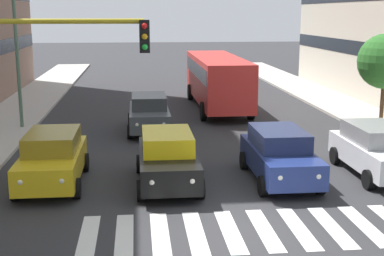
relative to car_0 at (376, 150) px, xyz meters
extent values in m
plane|color=#2D2D30|center=(5.39, 4.33, -0.89)|extent=(180.00, 180.00, 0.00)
cube|color=silver|center=(2.24, 4.33, -0.88)|extent=(0.45, 2.80, 0.01)
cube|color=silver|center=(3.14, 4.33, -0.88)|extent=(0.45, 2.80, 0.01)
cube|color=silver|center=(4.04, 4.33, -0.88)|extent=(0.45, 2.80, 0.01)
cube|color=silver|center=(4.94, 4.33, -0.88)|extent=(0.45, 2.80, 0.01)
cube|color=silver|center=(5.84, 4.33, -0.88)|extent=(0.45, 2.80, 0.01)
cube|color=silver|center=(6.74, 4.33, -0.88)|extent=(0.45, 2.80, 0.01)
cube|color=silver|center=(7.64, 4.33, -0.88)|extent=(0.45, 2.80, 0.01)
cube|color=silver|center=(8.54, 4.33, -0.88)|extent=(0.45, 2.80, 0.01)
cube|color=silver|center=(9.44, 4.33, -0.88)|extent=(0.45, 2.80, 0.01)
cube|color=silver|center=(0.00, 0.05, -0.17)|extent=(1.80, 4.40, 0.80)
cube|color=gray|center=(0.00, -0.15, 0.53)|extent=(1.58, 2.46, 0.60)
cylinder|color=black|center=(0.90, 1.50, -0.57)|extent=(0.22, 0.64, 0.64)
cylinder|color=black|center=(-0.90, -1.40, -0.57)|extent=(0.22, 0.64, 0.64)
cylinder|color=black|center=(0.90, -1.40, -0.57)|extent=(0.22, 0.64, 0.64)
cube|color=navy|center=(3.48, 0.34, -0.17)|extent=(1.80, 4.40, 0.80)
cube|color=#1D2547|center=(3.48, 0.14, 0.53)|extent=(1.58, 2.46, 0.60)
cylinder|color=black|center=(2.58, 1.79, -0.57)|extent=(0.22, 0.64, 0.64)
cylinder|color=black|center=(4.38, 1.79, -0.57)|extent=(0.22, 0.64, 0.64)
cylinder|color=black|center=(2.58, -1.11, -0.57)|extent=(0.22, 0.64, 0.64)
cylinder|color=black|center=(4.38, -1.11, -0.57)|extent=(0.22, 0.64, 0.64)
sphere|color=white|center=(2.91, 2.49, -0.09)|extent=(0.18, 0.18, 0.18)
sphere|color=white|center=(4.06, 2.49, -0.09)|extent=(0.18, 0.18, 0.18)
cube|color=black|center=(7.21, 0.38, -0.17)|extent=(1.80, 4.40, 0.80)
cube|color=yellow|center=(7.21, 0.18, 0.53)|extent=(1.58, 2.46, 0.60)
cylinder|color=black|center=(6.31, 1.83, -0.57)|extent=(0.22, 0.64, 0.64)
cylinder|color=black|center=(8.11, 1.83, -0.57)|extent=(0.22, 0.64, 0.64)
cylinder|color=black|center=(6.31, -1.07, -0.57)|extent=(0.22, 0.64, 0.64)
cylinder|color=black|center=(8.11, -1.07, -0.57)|extent=(0.22, 0.64, 0.64)
sphere|color=white|center=(6.63, 2.53, -0.09)|extent=(0.18, 0.18, 0.18)
sphere|color=white|center=(7.78, 2.53, -0.09)|extent=(0.18, 0.18, 0.18)
cube|color=gold|center=(10.92, -0.02, -0.17)|extent=(1.80, 4.40, 0.80)
cube|color=olive|center=(10.92, -0.22, 0.53)|extent=(1.58, 2.46, 0.60)
cylinder|color=black|center=(10.02, 1.43, -0.57)|extent=(0.22, 0.64, 0.64)
cylinder|color=black|center=(11.82, 1.43, -0.57)|extent=(0.22, 0.64, 0.64)
cylinder|color=black|center=(10.02, -1.47, -0.57)|extent=(0.22, 0.64, 0.64)
cylinder|color=black|center=(11.82, -1.47, -0.57)|extent=(0.22, 0.64, 0.64)
sphere|color=white|center=(10.34, 2.13, -0.09)|extent=(0.18, 0.18, 0.18)
sphere|color=white|center=(11.49, 2.13, -0.09)|extent=(0.18, 0.18, 0.18)
cube|color=#474C51|center=(7.60, -7.66, -0.17)|extent=(1.80, 4.40, 0.80)
cube|color=#343639|center=(7.60, -7.86, 0.53)|extent=(1.58, 2.46, 0.60)
cylinder|color=black|center=(6.70, -6.21, -0.57)|extent=(0.22, 0.64, 0.64)
cylinder|color=black|center=(8.50, -6.21, -0.57)|extent=(0.22, 0.64, 0.64)
cylinder|color=black|center=(6.70, -9.11, -0.57)|extent=(0.22, 0.64, 0.64)
cylinder|color=black|center=(8.50, -9.11, -0.57)|extent=(0.22, 0.64, 0.64)
sphere|color=white|center=(7.02, -5.51, -0.09)|extent=(0.18, 0.18, 0.18)
sphere|color=white|center=(8.17, -5.51, -0.09)|extent=(0.18, 0.18, 0.18)
cube|color=red|center=(3.48, -13.65, 0.86)|extent=(2.50, 10.50, 2.50)
cube|color=black|center=(3.48, -13.65, 1.41)|extent=(2.52, 9.87, 0.80)
cylinder|color=black|center=(2.23, -9.98, -0.39)|extent=(0.28, 1.00, 1.00)
cylinder|color=black|center=(4.73, -9.98, -0.39)|extent=(0.28, 1.00, 1.00)
cylinder|color=black|center=(2.23, -16.80, -0.39)|extent=(0.28, 1.00, 1.00)
cylinder|color=black|center=(4.73, -16.80, -0.39)|extent=(0.28, 1.00, 1.00)
cylinder|color=#AD991E|center=(10.30, 4.28, 4.41)|extent=(4.72, 0.12, 0.12)
cube|color=black|center=(7.94, 4.28, 4.06)|extent=(0.24, 0.28, 0.76)
sphere|color=red|center=(7.94, 4.43, 4.30)|extent=(0.14, 0.14, 0.14)
sphere|color=orange|center=(7.94, 4.43, 4.06)|extent=(0.14, 0.14, 0.14)
sphere|color=green|center=(7.94, 4.43, 3.82)|extent=(0.14, 0.14, 0.14)
cylinder|color=#4C6B56|center=(13.66, -8.71, 3.15)|extent=(0.16, 0.16, 7.76)
cylinder|color=#513823|center=(-3.67, -7.38, 0.41)|extent=(0.20, 0.20, 2.29)
camera|label=1|loc=(8.15, 16.97, 4.60)|focal=49.85mm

